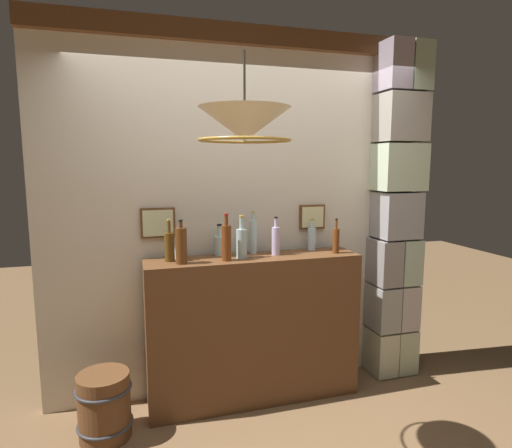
{
  "coord_description": "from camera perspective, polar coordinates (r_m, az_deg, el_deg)",
  "views": [
    {
      "loc": [
        -0.86,
        -2.1,
        1.79
      ],
      "look_at": [
        0.0,
        0.8,
        1.35
      ],
      "focal_mm": 30.08,
      "sensor_mm": 36.0,
      "label": 1
    }
  ],
  "objects": [
    {
      "name": "stone_pillar",
      "position": [
        3.73,
        17.91,
        1.15
      ],
      "size": [
        0.38,
        0.34,
        2.71
      ],
      "color": "beige",
      "rests_on": "ground"
    },
    {
      "name": "panelled_rear_partition",
      "position": [
        3.32,
        -1.49,
        2.63
      ],
      "size": [
        3.03,
        0.15,
        2.78
      ],
      "color": "beige",
      "rests_on": "ground"
    },
    {
      "name": "liquor_bottle_vodka",
      "position": [
        3.19,
        -4.86,
        -2.69
      ],
      "size": [
        0.08,
        0.08,
        0.23
      ],
      "color": "#ACCFCA",
      "rests_on": "bar_shelf_unit"
    },
    {
      "name": "glass_tumbler_rocks",
      "position": [
        3.14,
        -10.18,
        -3.66
      ],
      "size": [
        0.08,
        0.08,
        0.09
      ],
      "color": "silver",
      "rests_on": "bar_shelf_unit"
    },
    {
      "name": "liquor_bottle_whiskey",
      "position": [
        3.19,
        2.64,
        -2.15
      ],
      "size": [
        0.06,
        0.06,
        0.29
      ],
      "color": "silver",
      "rests_on": "bar_shelf_unit"
    },
    {
      "name": "liquor_bottle_brandy",
      "position": [
        3.41,
        7.43,
        -1.86
      ],
      "size": [
        0.06,
        0.06,
        0.25
      ],
      "color": "silver",
      "rests_on": "bar_shelf_unit"
    },
    {
      "name": "liquor_bottle_tequila",
      "position": [
        3.05,
        -11.43,
        -2.88
      ],
      "size": [
        0.07,
        0.07,
        0.3
      ],
      "color": "brown",
      "rests_on": "bar_shelf_unit"
    },
    {
      "name": "liquor_bottle_mezcal",
      "position": [
        3.09,
        -1.94,
        -2.44
      ],
      "size": [
        0.08,
        0.08,
        0.31
      ],
      "color": "#A2BEBF",
      "rests_on": "bar_shelf_unit"
    },
    {
      "name": "bar_shelf_unit",
      "position": [
        3.3,
        -0.25,
        -13.77
      ],
      "size": [
        1.58,
        0.35,
        1.1
      ],
      "primitive_type": "cube",
      "color": "brown",
      "rests_on": "ground"
    },
    {
      "name": "liquor_bottle_sherry",
      "position": [
        3.23,
        -0.39,
        -1.64
      ],
      "size": [
        0.05,
        0.05,
        0.32
      ],
      "color": "silver",
      "rests_on": "bar_shelf_unit"
    },
    {
      "name": "liquor_bottle_bourbon",
      "position": [
        2.95,
        -9.92,
        -2.82
      ],
      "size": [
        0.08,
        0.08,
        0.3
      ],
      "color": "#5B3215",
      "rests_on": "bar_shelf_unit"
    },
    {
      "name": "pendant_lamp",
      "position": [
        2.27,
        -1.52,
        12.95
      ],
      "size": [
        0.49,
        0.49,
        0.46
      ],
      "color": "#EFE5C6"
    },
    {
      "name": "liquor_bottle_amaro",
      "position": [
        3.01,
        -3.95,
        -2.38
      ],
      "size": [
        0.07,
        0.07,
        0.33
      ],
      "color": "brown",
      "rests_on": "bar_shelf_unit"
    },
    {
      "name": "liquor_bottle_port",
      "position": [
        3.31,
        10.59,
        -2.12
      ],
      "size": [
        0.05,
        0.05,
        0.27
      ],
      "color": "brown",
      "rests_on": "bar_shelf_unit"
    },
    {
      "name": "wooden_barrel",
      "position": [
        3.18,
        -19.52,
        -21.82
      ],
      "size": [
        0.36,
        0.36,
        0.44
      ],
      "color": "brown",
      "rests_on": "ground"
    }
  ]
}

